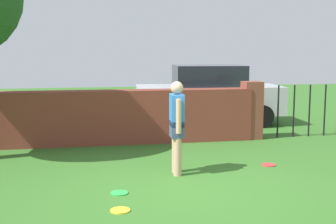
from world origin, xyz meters
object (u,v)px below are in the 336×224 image
Objects in this scene: car at (208,95)px; frisbee_green at (119,193)px; frisbee_red at (269,165)px; person at (177,123)px; frisbee_yellow at (120,210)px.

frisbee_green is at bearing 67.74° from car.
car reaches higher than frisbee_red.
person is at bearing 40.14° from frisbee_green.
frisbee_green is 1.00× the size of frisbee_red.
car is at bearing 62.90° from frisbee_green.
person reaches higher than frisbee_green.
frisbee_green is 3.11m from frisbee_red.
frisbee_red is at bearing 101.51° from person.
frisbee_yellow is at bearing 70.03° from car.
car is 4.97m from frisbee_red.
person is at bearing 73.38° from car.
car is at bearing 162.27° from person.
person is 6.00× the size of frisbee_green.
person is 2.18m from frisbee_yellow.
car is 16.03× the size of frisbee_red.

